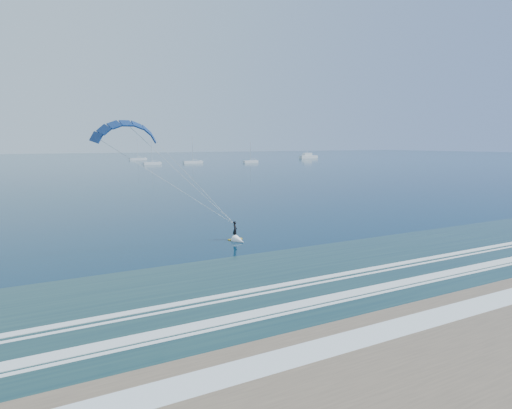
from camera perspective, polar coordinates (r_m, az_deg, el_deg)
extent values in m
plane|color=#072F45|center=(32.75, 23.76, -11.80)|extent=(900.00, 900.00, 0.00)
cube|color=#1E423F|center=(37.77, 13.91, -8.74)|extent=(600.00, 22.00, 0.03)
cube|color=white|center=(33.60, 21.68, -11.13)|extent=(600.00, 0.90, 0.07)
cube|color=white|center=(36.08, 16.68, -9.59)|extent=(600.00, 1.10, 0.07)
cube|color=white|center=(38.82, 12.38, -8.21)|extent=(600.00, 0.70, 0.07)
cube|color=white|center=(32.44, 24.49, -11.83)|extent=(600.00, 2.00, 0.02)
cube|color=yellow|center=(50.31, -2.63, -4.34)|extent=(1.58, 0.51, 0.09)
imported|color=black|center=(50.11, -2.64, -3.20)|extent=(0.75, 0.85, 1.95)
cone|color=white|center=(49.10, -2.10, -4.60)|extent=(1.31, 1.74, 1.10)
cube|color=white|center=(305.57, 6.57, 5.93)|extent=(12.90, 3.44, 1.89)
cube|color=white|center=(304.93, 6.42, 6.27)|extent=(6.02, 2.75, 1.72)
cylinder|color=silver|center=(304.89, 6.43, 6.62)|extent=(0.16, 0.16, 2.00)
cube|color=white|center=(223.31, -12.87, 5.03)|extent=(8.35, 2.40, 1.20)
cylinder|color=silver|center=(223.12, -12.91, 6.52)|extent=(0.18, 0.18, 10.43)
cylinder|color=silver|center=(223.60, -12.58, 5.40)|extent=(2.60, 0.12, 0.12)
cube|color=white|center=(282.87, -14.56, 5.52)|extent=(10.09, 2.40, 1.20)
cylinder|color=silver|center=(282.71, -14.60, 6.89)|extent=(0.18, 0.18, 12.33)
cylinder|color=silver|center=(283.14, -14.33, 5.81)|extent=(2.60, 0.12, 0.12)
cube|color=white|center=(233.90, -7.91, 5.27)|extent=(10.11, 2.40, 1.20)
cylinder|color=silver|center=(233.70, -7.94, 6.94)|extent=(0.18, 0.18, 12.41)
cylinder|color=silver|center=(234.29, -7.64, 5.62)|extent=(2.60, 0.12, 0.12)
cube|color=white|center=(237.49, -0.69, 5.38)|extent=(7.92, 2.40, 1.20)
cylinder|color=silver|center=(237.33, -0.69, 6.69)|extent=(0.18, 0.18, 9.64)
cylinder|color=silver|center=(238.02, -0.43, 5.72)|extent=(2.60, 0.12, 0.12)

